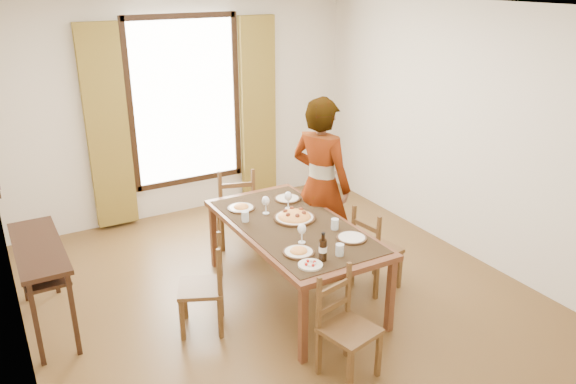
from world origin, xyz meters
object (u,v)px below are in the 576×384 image
man (321,185)px  pasta_platter (294,214)px  dining_table (293,230)px  console_table (40,257)px

man → pasta_platter: size_ratio=4.60×
pasta_platter → dining_table: bearing=-125.4°
console_table → dining_table: size_ratio=0.61×
console_table → man: size_ratio=0.65×
man → console_table: bearing=60.2°
console_table → dining_table: console_table is taller
console_table → pasta_platter: 2.28m
console_table → dining_table: (2.14, -0.63, 0.01)m
console_table → pasta_platter: (2.21, -0.53, 0.12)m
dining_table → man: size_ratio=1.06×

